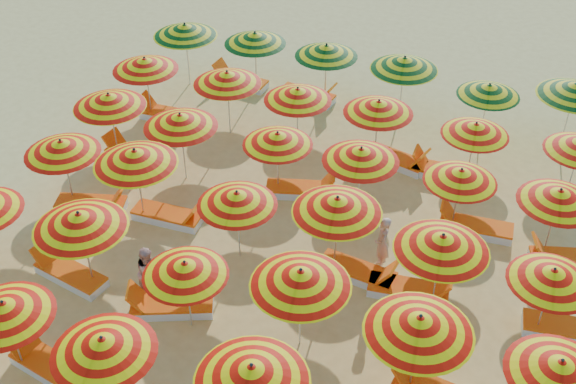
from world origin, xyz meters
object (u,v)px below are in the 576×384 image
object	(u,v)px
umbrella_23	(553,276)
umbrella_9	(252,373)
lounger_6	(70,274)
lounger_17	(474,227)
umbrella_19	(135,157)
umbrella_41	(575,89)
umbrella_18	(61,147)
lounger_4	(50,366)
umbrella_33	(379,107)
lounger_14	(568,329)
umbrella_16	(419,324)
umbrella_14	(185,269)
lounger_12	(359,272)
umbrella_20	(237,199)
lounger_13	(410,290)
umbrella_27	(361,155)
umbrella_32	(298,94)
lounger_16	(302,189)
lounger_18	(567,259)
umbrella_7	(4,309)
lounger_20	(396,160)
umbrella_21	(337,205)
umbrella_40	(489,90)
umbrella_28	(461,176)
umbrella_22	(442,243)
lounger_23	(309,96)
beachgoer_b	(149,272)
umbrella_13	(79,221)
umbrella_36	(185,30)
umbrella_15	(301,278)
lounger_21	(444,172)
umbrella_37	(255,38)
umbrella_34	(476,129)
umbrella_25	(180,121)
umbrella_39	(404,63)
umbrella_17	(560,368)
umbrella_29	(559,196)
lounger_11	(169,216)
umbrella_26	(278,139)
lounger_22	(240,81)
lounger_19	(168,114)
umbrella_38	(326,51)
umbrella_30	(145,64)
umbrella_31	(227,78)

from	to	relation	value
umbrella_23	umbrella_9	bearing A→B (deg)	-135.58
lounger_6	lounger_17	size ratio (longest dim) A/B	1.03
umbrella_19	umbrella_41	distance (m)	11.47
umbrella_18	lounger_4	size ratio (longest dim) A/B	1.22
umbrella_9	umbrella_33	bearing A→B (deg)	92.04
lounger_14	umbrella_16	bearing A→B (deg)	-143.54
umbrella_14	lounger_12	bearing A→B (deg)	42.50
umbrella_20	lounger_13	xyz separation A→B (m)	(3.93, 0.14, -1.49)
umbrella_27	umbrella_32	bearing A→B (deg)	137.71
lounger_16	lounger_18	xyz separation A→B (m)	(6.45, -0.32, 0.00)
umbrella_7	lounger_20	world-z (taller)	umbrella_7
umbrella_21	umbrella_18	bearing A→B (deg)	-179.45
umbrella_7	lounger_14	size ratio (longest dim) A/B	1.26
umbrella_41	umbrella_40	bearing A→B (deg)	-170.50
umbrella_28	lounger_13	bearing A→B (deg)	-99.54
umbrella_22	lounger_23	world-z (taller)	umbrella_22
beachgoer_b	umbrella_13	bearing A→B (deg)	101.58
umbrella_20	umbrella_36	xyz separation A→B (m)	(-4.76, 6.85, 0.18)
umbrella_15	umbrella_27	world-z (taller)	umbrella_15
umbrella_14	lounger_21	xyz separation A→B (m)	(3.82, 6.99, -1.43)
umbrella_18	lounger_6	bearing A→B (deg)	-57.45
umbrella_28	lounger_4	distance (m)	9.59
umbrella_9	umbrella_37	distance (m)	12.51
umbrella_34	beachgoer_b	bearing A→B (deg)	-130.49
umbrella_25	lounger_12	size ratio (longest dim) A/B	1.16
umbrella_27	umbrella_39	bearing A→B (deg)	91.14
umbrella_40	umbrella_37	bearing A→B (deg)	176.67
umbrella_39	umbrella_17	bearing A→B (deg)	-62.62
umbrella_29	lounger_11	bearing A→B (deg)	-166.96
umbrella_7	umbrella_37	size ratio (longest dim) A/B	0.96
umbrella_7	umbrella_23	xyz separation A→B (m)	(9.14, 4.45, -0.06)
umbrella_26	umbrella_39	distance (m)	5.01
lounger_17	lounger_23	distance (m)	7.28
umbrella_13	lounger_22	distance (m)	9.49
umbrella_29	beachgoer_b	world-z (taller)	umbrella_29
umbrella_23	umbrella_39	world-z (taller)	umbrella_39
lounger_4	lounger_19	size ratio (longest dim) A/B	1.04
umbrella_7	umbrella_36	size ratio (longest dim) A/B	1.01
umbrella_27	lounger_21	world-z (taller)	umbrella_27
umbrella_29	umbrella_38	world-z (taller)	umbrella_38
umbrella_14	umbrella_30	world-z (taller)	umbrella_30
umbrella_14	umbrella_41	size ratio (longest dim) A/B	0.84
lounger_4	beachgoer_b	distance (m)	2.68
umbrella_36	lounger_12	distance (m)	10.11
umbrella_31	lounger_21	bearing A→B (deg)	0.24
umbrella_14	umbrella_28	xyz separation A→B (m)	(4.42, 4.95, -0.01)
umbrella_26	lounger_22	bearing A→B (deg)	123.70
umbrella_13	lounger_4	distance (m)	2.89
lounger_11	lounger_17	bearing A→B (deg)	15.67
umbrella_21	lounger_13	bearing A→B (deg)	-7.21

